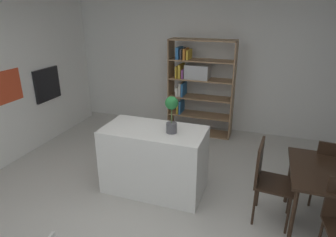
{
  "coord_description": "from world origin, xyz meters",
  "views": [
    {
      "loc": [
        0.99,
        -2.68,
        2.33
      ],
      "look_at": [
        -0.11,
        0.47,
        1.05
      ],
      "focal_mm": 31.0,
      "sensor_mm": 36.0,
      "label": 1
    }
  ],
  "objects_px": {
    "potted_plant_on_island": "(172,112)",
    "dining_chair_island_side": "(267,175)",
    "kitchen_island": "(154,160)",
    "open_bookshelf": "(196,82)",
    "dining_chair_far": "(333,168)",
    "built_in_oven": "(47,84)"
  },
  "relations": [
    {
      "from": "built_in_oven",
      "to": "dining_chair_island_side",
      "type": "bearing_deg",
      "value": -14.98
    },
    {
      "from": "potted_plant_on_island",
      "to": "open_bookshelf",
      "type": "distance_m",
      "value": 2.11
    },
    {
      "from": "open_bookshelf",
      "to": "dining_chair_island_side",
      "type": "relative_size",
      "value": 1.91
    },
    {
      "from": "open_bookshelf",
      "to": "dining_chair_island_side",
      "type": "distance_m",
      "value": 2.63
    },
    {
      "from": "open_bookshelf",
      "to": "dining_chair_far",
      "type": "height_order",
      "value": "open_bookshelf"
    },
    {
      "from": "dining_chair_island_side",
      "to": "dining_chair_far",
      "type": "distance_m",
      "value": 0.88
    },
    {
      "from": "potted_plant_on_island",
      "to": "open_bookshelf",
      "type": "xyz_separation_m",
      "value": [
        -0.21,
        2.09,
        -0.13
      ]
    },
    {
      "from": "kitchen_island",
      "to": "open_bookshelf",
      "type": "relative_size",
      "value": 0.73
    },
    {
      "from": "built_in_oven",
      "to": "dining_chair_island_side",
      "type": "distance_m",
      "value": 3.99
    },
    {
      "from": "built_in_oven",
      "to": "dining_chair_far",
      "type": "relative_size",
      "value": 0.66
    },
    {
      "from": "kitchen_island",
      "to": "dining_chair_far",
      "type": "relative_size",
      "value": 1.47
    },
    {
      "from": "built_in_oven",
      "to": "kitchen_island",
      "type": "distance_m",
      "value": 2.64
    },
    {
      "from": "dining_chair_far",
      "to": "dining_chair_island_side",
      "type": "bearing_deg",
      "value": 38.46
    },
    {
      "from": "kitchen_island",
      "to": "potted_plant_on_island",
      "type": "bearing_deg",
      "value": -5.5
    },
    {
      "from": "potted_plant_on_island",
      "to": "dining_chair_island_side",
      "type": "distance_m",
      "value": 1.31
    },
    {
      "from": "built_in_oven",
      "to": "dining_chair_far",
      "type": "xyz_separation_m",
      "value": [
        4.57,
        -0.55,
        -0.51
      ]
    },
    {
      "from": "built_in_oven",
      "to": "kitchen_island",
      "type": "xyz_separation_m",
      "value": [
        2.41,
        -0.9,
        -0.61
      ]
    },
    {
      "from": "kitchen_island",
      "to": "potted_plant_on_island",
      "type": "height_order",
      "value": "potted_plant_on_island"
    },
    {
      "from": "open_bookshelf",
      "to": "dining_chair_far",
      "type": "bearing_deg",
      "value": -38.82
    },
    {
      "from": "kitchen_island",
      "to": "potted_plant_on_island",
      "type": "xyz_separation_m",
      "value": [
        0.25,
        -0.02,
        0.71
      ]
    },
    {
      "from": "kitchen_island",
      "to": "dining_chair_island_side",
      "type": "bearing_deg",
      "value": -4.8
    },
    {
      "from": "kitchen_island",
      "to": "dining_chair_far",
      "type": "height_order",
      "value": "dining_chair_far"
    }
  ]
}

